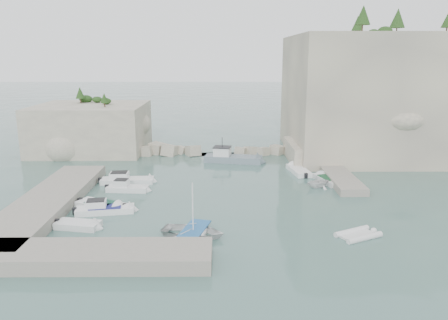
{
  "coord_description": "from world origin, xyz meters",
  "views": [
    {
      "loc": [
        -0.35,
        -40.74,
        14.28
      ],
      "look_at": [
        0.0,
        6.0,
        3.0
      ],
      "focal_mm": 35.0,
      "sensor_mm": 36.0,
      "label": 1
    }
  ],
  "objects_px": {
    "motorboat_b": "(128,191)",
    "tender_east_a": "(318,187)",
    "motorboat_a": "(128,183)",
    "rowboat": "(193,236)",
    "tender_east_d": "(309,168)",
    "motorboat_e": "(78,228)",
    "inflatable_dinghy": "(358,237)",
    "tender_east_c": "(299,173)",
    "motorboat_c": "(101,208)",
    "work_boat": "(233,162)",
    "motorboat_d": "(105,213)",
    "tender_east_b": "(328,182)"
  },
  "relations": [
    {
      "from": "motorboat_b",
      "to": "tender_east_a",
      "type": "xyz_separation_m",
      "value": [
        20.82,
        1.27,
        0.0
      ]
    },
    {
      "from": "motorboat_a",
      "to": "rowboat",
      "type": "xyz_separation_m",
      "value": [
        8.47,
        -15.18,
        0.0
      ]
    },
    {
      "from": "motorboat_a",
      "to": "tender_east_d",
      "type": "xyz_separation_m",
      "value": [
        22.13,
        6.73,
        0.0
      ]
    },
    {
      "from": "motorboat_e",
      "to": "tender_east_a",
      "type": "height_order",
      "value": "tender_east_a"
    },
    {
      "from": "motorboat_a",
      "to": "inflatable_dinghy",
      "type": "relative_size",
      "value": 1.71
    },
    {
      "from": "inflatable_dinghy",
      "to": "tender_east_c",
      "type": "height_order",
      "value": "tender_east_c"
    },
    {
      "from": "motorboat_c",
      "to": "tender_east_d",
      "type": "height_order",
      "value": "tender_east_d"
    },
    {
      "from": "tender_east_a",
      "to": "motorboat_c",
      "type": "bearing_deg",
      "value": 83.78
    },
    {
      "from": "motorboat_c",
      "to": "work_boat",
      "type": "height_order",
      "value": "work_boat"
    },
    {
      "from": "motorboat_e",
      "to": "work_boat",
      "type": "distance_m",
      "value": 27.14
    },
    {
      "from": "motorboat_c",
      "to": "inflatable_dinghy",
      "type": "bearing_deg",
      "value": 8.03
    },
    {
      "from": "rowboat",
      "to": "work_boat",
      "type": "xyz_separation_m",
      "value": [
        3.95,
        25.14,
        0.0
      ]
    },
    {
      "from": "motorboat_c",
      "to": "tender_east_c",
      "type": "relative_size",
      "value": 0.95
    },
    {
      "from": "tender_east_d",
      "to": "motorboat_d",
      "type": "bearing_deg",
      "value": 153.04
    },
    {
      "from": "motorboat_e",
      "to": "inflatable_dinghy",
      "type": "relative_size",
      "value": 1.08
    },
    {
      "from": "motorboat_a",
      "to": "motorboat_e",
      "type": "relative_size",
      "value": 1.58
    },
    {
      "from": "motorboat_b",
      "to": "motorboat_e",
      "type": "relative_size",
      "value": 1.18
    },
    {
      "from": "tender_east_c",
      "to": "work_boat",
      "type": "height_order",
      "value": "work_boat"
    },
    {
      "from": "motorboat_c",
      "to": "rowboat",
      "type": "height_order",
      "value": "rowboat"
    },
    {
      "from": "tender_east_b",
      "to": "work_boat",
      "type": "bearing_deg",
      "value": 31.3
    },
    {
      "from": "tender_east_a",
      "to": "tender_east_c",
      "type": "distance_m",
      "value": 6.24
    },
    {
      "from": "motorboat_a",
      "to": "tender_east_a",
      "type": "height_order",
      "value": "tender_east_a"
    },
    {
      "from": "motorboat_a",
      "to": "tender_east_b",
      "type": "relative_size",
      "value": 1.3
    },
    {
      "from": "motorboat_e",
      "to": "tender_east_d",
      "type": "bearing_deg",
      "value": 51.1
    },
    {
      "from": "rowboat",
      "to": "tender_east_a",
      "type": "relative_size",
      "value": 1.76
    },
    {
      "from": "rowboat",
      "to": "motorboat_b",
      "type": "bearing_deg",
      "value": 47.85
    },
    {
      "from": "motorboat_e",
      "to": "tender_east_a",
      "type": "xyz_separation_m",
      "value": [
        22.9,
        11.54,
        0.0
      ]
    },
    {
      "from": "inflatable_dinghy",
      "to": "tender_east_d",
      "type": "height_order",
      "value": "tender_east_d"
    },
    {
      "from": "motorboat_d",
      "to": "motorboat_a",
      "type": "bearing_deg",
      "value": 80.62
    },
    {
      "from": "motorboat_e",
      "to": "tender_east_c",
      "type": "xyz_separation_m",
      "value": [
        21.82,
        17.69,
        0.0
      ]
    },
    {
      "from": "motorboat_d",
      "to": "motorboat_e",
      "type": "relative_size",
      "value": 1.41
    },
    {
      "from": "motorboat_e",
      "to": "inflatable_dinghy",
      "type": "bearing_deg",
      "value": 5.66
    },
    {
      "from": "motorboat_d",
      "to": "tender_east_a",
      "type": "xyz_separation_m",
      "value": [
        21.53,
        7.88,
        0.0
      ]
    },
    {
      "from": "motorboat_a",
      "to": "tender_east_c",
      "type": "height_order",
      "value": "motorboat_a"
    },
    {
      "from": "motorboat_a",
      "to": "tender_east_b",
      "type": "bearing_deg",
      "value": -2.73
    },
    {
      "from": "motorboat_d",
      "to": "inflatable_dinghy",
      "type": "bearing_deg",
      "value": -23.7
    },
    {
      "from": "tender_east_b",
      "to": "tender_east_c",
      "type": "bearing_deg",
      "value": 16.05
    },
    {
      "from": "motorboat_b",
      "to": "motorboat_c",
      "type": "bearing_deg",
      "value": -100.69
    },
    {
      "from": "motorboat_c",
      "to": "inflatable_dinghy",
      "type": "xyz_separation_m",
      "value": [
        22.6,
        -6.97,
        0.0
      ]
    },
    {
      "from": "inflatable_dinghy",
      "to": "tender_east_b",
      "type": "distance_m",
      "value": 15.5
    },
    {
      "from": "tender_east_b",
      "to": "motorboat_b",
      "type": "bearing_deg",
      "value": 82.4
    },
    {
      "from": "rowboat",
      "to": "inflatable_dinghy",
      "type": "xyz_separation_m",
      "value": [
        13.31,
        -0.2,
        0.0
      ]
    },
    {
      "from": "motorboat_e",
      "to": "work_boat",
      "type": "bearing_deg",
      "value": 69.94
    },
    {
      "from": "motorboat_e",
      "to": "tender_east_b",
      "type": "xyz_separation_m",
      "value": [
        24.45,
        13.46,
        0.0
      ]
    },
    {
      "from": "work_boat",
      "to": "motorboat_e",
      "type": "bearing_deg",
      "value": -109.68
    },
    {
      "from": "rowboat",
      "to": "tender_east_d",
      "type": "bearing_deg",
      "value": -16.98
    },
    {
      "from": "motorboat_b",
      "to": "tender_east_d",
      "type": "height_order",
      "value": "tender_east_d"
    },
    {
      "from": "motorboat_e",
      "to": "tender_east_d",
      "type": "xyz_separation_m",
      "value": [
        23.53,
        20.12,
        0.0
      ]
    },
    {
      "from": "motorboat_b",
      "to": "motorboat_e",
      "type": "bearing_deg",
      "value": -96.37
    },
    {
      "from": "motorboat_e",
      "to": "tender_east_b",
      "type": "bearing_deg",
      "value": 39.4
    }
  ]
}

